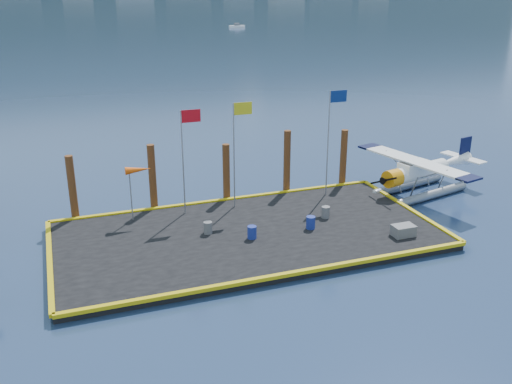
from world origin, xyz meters
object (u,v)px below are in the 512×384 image
Objects in this scene: piling_0 at (73,190)px; windsock at (138,171)px; drum_3 at (252,232)px; piling_2 at (226,174)px; flagpole_yellow at (237,139)px; drum_0 at (208,228)px; piling_3 at (287,164)px; crate at (403,230)px; seaplane_d at (418,174)px; piling_4 at (343,160)px; drum_2 at (326,212)px; drum_1 at (311,223)px; flagpole_blue at (332,127)px; piling_1 at (153,179)px; flagpole_red at (186,146)px.

windsock is at bearing -24.73° from piling_0.
piling_0 reaches higher than drum_3.
flagpole_yellow is at bearing -82.79° from piling_2.
drum_0 is 0.15× the size of piling_3.
crate is 10.49m from flagpole_yellow.
seaplane_d is at bearing -12.81° from piling_2.
piling_0 is at bearing 180.00° from piling_4.
drum_2 is at bearing 93.00° from seaplane_d.
drum_0 is at bearing -130.47° from flagpole_yellow.
drum_1 reaches higher than drum_0.
piling_4 is at bearing 41.58° from flagpole_blue.
flagpole_yellow is 1.44× the size of piling_3.
drum_0 reaches higher than crate.
piling_0 is at bearing 155.27° from windsock.
piling_1 is at bearing 150.59° from drum_2.
drum_0 is 5.54m from drum_1.
drum_2 is 0.11× the size of flagpole_red.
drum_1 is 0.59× the size of crate.
drum_2 is (1.43, 1.09, -0.01)m from drum_1.
piling_0 is 9.00m from piling_2.
piling_1 is (-3.98, 6.17, 1.36)m from drum_3.
piling_1 is 4.50m from piling_2.
drum_3 is (1.99, -1.38, 0.01)m from drum_0.
drum_3 is 0.17× the size of piling_0.
flagpole_red is at bearing 180.00° from flagpole_yellow.
drum_3 is 6.28m from flagpole_red.
windsock is (-11.72, 0.00, -1.46)m from flagpole_blue.
piling_1 is at bearing 180.00° from piling_4.
drum_1 is at bearing -64.62° from piling_2.
piling_4 is at bearing 0.00° from piling_2.
flagpole_red is 1.92× the size of windsock.
windsock is at bearing 180.00° from flagpole_blue.
drum_0 is at bearing -117.73° from piling_2.
piling_2 is at bearing 16.15° from windsock.
drum_2 is 14.26m from piling_0.
drum_0 is 5.05m from windsock.
crate is 14.46m from piling_1.
seaplane_d is 12.17m from flagpole_yellow.
flagpole_yellow is at bearing -18.79° from piling_1.
piling_2 is at bearing 130.95° from drum_2.
drum_1 is at bearing -13.32° from drum_0.
drum_0 is 0.94× the size of drum_1.
piling_3 is at bearing 0.00° from piling_2.
windsock is at bearing -173.25° from piling_4.
flagpole_blue is 11.12m from piling_1.
windsock is at bearing -122.66° from piling_1.
flagpole_yellow reaches higher than crate.
flagpole_red is at bearing 141.81° from drum_1.
drum_1 is 1.80m from drum_2.
flagpole_blue is at bearing 60.73° from drum_2.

